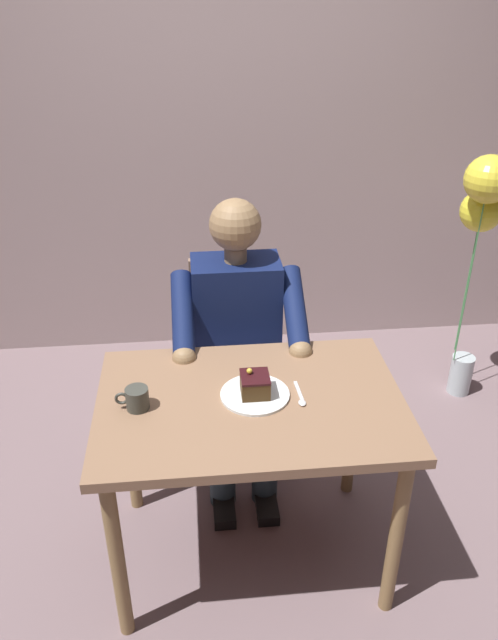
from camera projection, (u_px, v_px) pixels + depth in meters
ground_plane at (250, 550)px, 2.43m from camera, size 14.00×14.00×0.00m
cafe_rear_panel at (217, 83)px, 3.19m from camera, size 6.40×0.12×3.00m
dining_table at (250, 422)px, 2.12m from camera, size 1.04×0.70×0.74m
chair at (235, 351)px, 2.77m from camera, size 0.42×0.42×0.91m
seated_person at (238, 343)px, 2.55m from camera, size 0.53×0.58×1.25m
dessert_plate at (255, 394)px, 2.09m from camera, size 0.24×0.24×0.01m
cake_slice at (255, 384)px, 2.07m from camera, size 0.10×0.10×0.09m
coffee_cup at (137, 398)px, 2.01m from camera, size 0.11×0.08×0.08m
dessert_spoon at (301, 397)px, 2.08m from camera, size 0.03×0.14×0.01m
balloon_display at (481, 223)px, 2.91m from camera, size 0.26×0.31×1.30m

